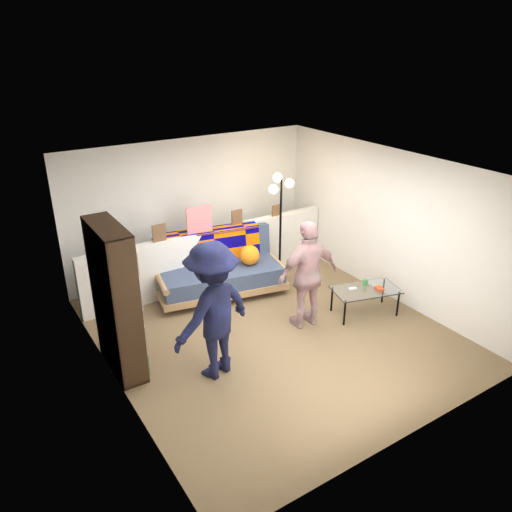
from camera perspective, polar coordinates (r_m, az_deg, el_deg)
The scene contains 10 objects.
ground at distance 7.34m, azimuth 1.70°, elevation -8.59°, with size 5.00×5.00×0.00m, color brown.
room_shell at distance 6.96m, azimuth -0.32°, elevation 4.87°, with size 4.60×5.05×2.45m.
half_wall_ledge at distance 8.47m, azimuth -5.11°, elevation -0.14°, with size 4.45×0.15×1.00m, color silver.
ledge_decor at distance 8.11m, azimuth -6.64°, elevation 3.82°, with size 2.97×0.02×0.45m.
futon_sofa at distance 8.23m, azimuth -4.13°, elevation -1.52°, with size 2.22×1.35×0.89m.
bookshelf at distance 6.39m, azimuth -15.70°, elevation -5.42°, with size 0.33×0.98×1.96m.
coffee_table at distance 7.77m, azimuth 12.46°, elevation -3.89°, with size 1.11×0.79×0.52m.
floor_lamp at distance 8.44m, azimuth 2.76°, elevation 5.75°, with size 0.42×0.34×1.85m.
person_left at distance 6.09m, azimuth -4.95°, elevation -6.28°, with size 1.15×0.66×1.78m, color black.
person_right at distance 7.16m, azimuth 5.98°, elevation -2.15°, with size 0.95×0.40×1.63m, color pink.
Camera 1 is at (-3.51, -5.09, 3.96)m, focal length 35.00 mm.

